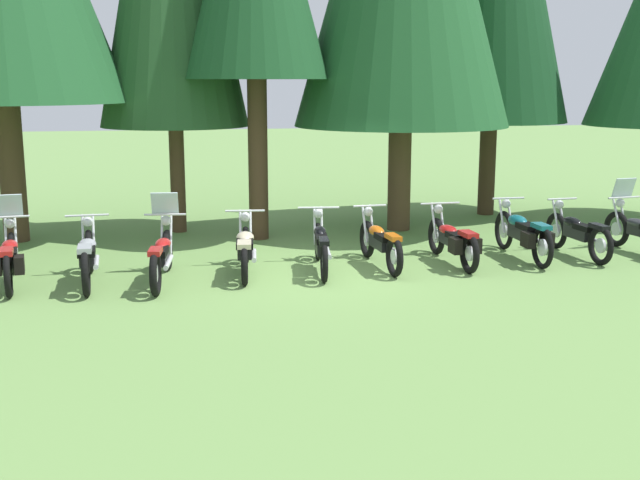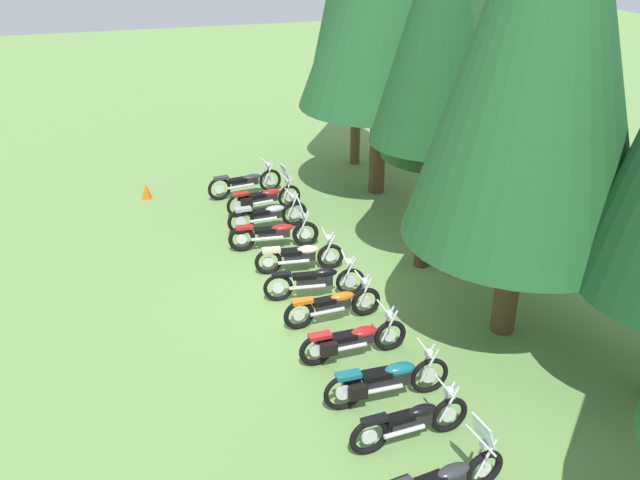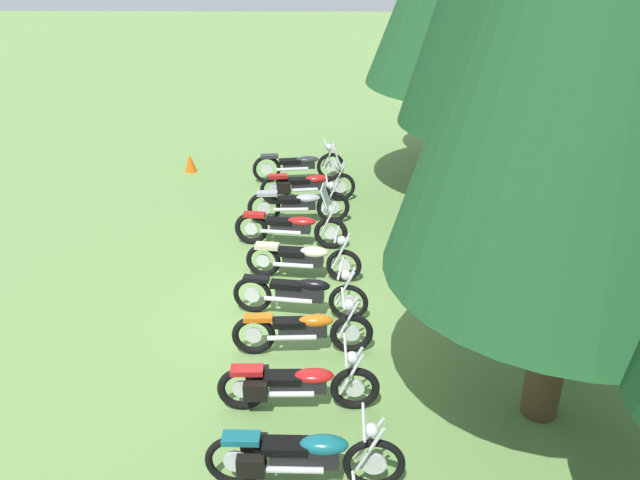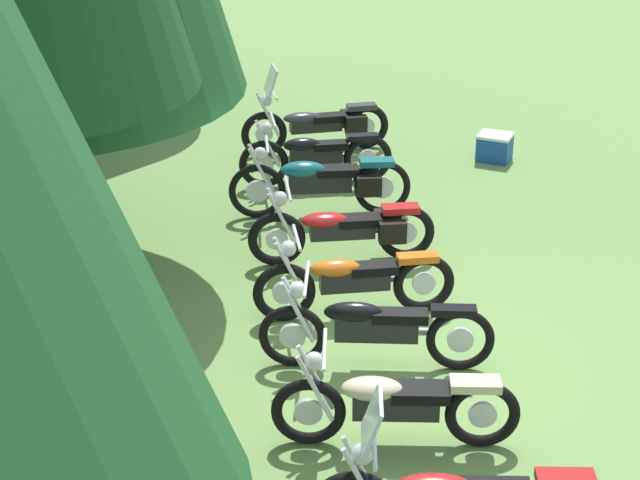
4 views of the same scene
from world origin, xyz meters
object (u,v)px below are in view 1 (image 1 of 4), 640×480
motorcycle_2 (88,256)px  motorcycle_3 (162,254)px  motorcycle_5 (321,244)px  motorcycle_8 (523,233)px  motorcycle_6 (380,242)px  motorcycle_9 (577,233)px  motorcycle_4 (245,248)px  motorcycle_1 (10,257)px  motorcycle_7 (453,240)px

motorcycle_2 → motorcycle_3: 1.15m
motorcycle_5 → motorcycle_8: bearing=-80.1°
motorcycle_2 → motorcycle_6: motorcycle_2 is taller
motorcycle_9 → motorcycle_2: bearing=89.2°
motorcycle_4 → motorcycle_5: motorcycle_5 is taller
motorcycle_6 → motorcycle_1: bearing=88.8°
motorcycle_4 → motorcycle_6: (2.34, 0.08, -0.01)m
motorcycle_7 → motorcycle_9: (2.45, 0.16, 0.01)m
motorcycle_3 → motorcycle_9: size_ratio=1.09×
motorcycle_2 → motorcycle_3: (1.15, -0.09, -0.00)m
motorcycle_2 → motorcycle_3: motorcycle_3 is taller
motorcycle_7 → motorcycle_8: (1.38, 0.14, 0.05)m
motorcycle_3 → motorcycle_8: motorcycle_3 is taller
motorcycle_5 → motorcycle_6: 1.06m
motorcycle_9 → motorcycle_4: bearing=88.3°
motorcycle_8 → motorcycle_2: bearing=93.4°
motorcycle_3 → motorcycle_8: (6.39, 0.44, 0.03)m
motorcycle_2 → motorcycle_6: bearing=-89.5°
motorcycle_2 → motorcycle_8: size_ratio=0.95×
motorcycle_5 → motorcycle_9: 4.81m
motorcycle_9 → motorcycle_7: bearing=90.5°
motorcycle_1 → motorcycle_5: bearing=-96.6°
motorcycle_1 → motorcycle_5: (4.98, 0.07, -0.02)m
motorcycle_1 → motorcycle_3: bearing=-102.8°
motorcycle_1 → motorcycle_3: motorcycle_1 is taller
motorcycle_2 → motorcycle_9: size_ratio=1.05×
motorcycle_1 → motorcycle_2: 1.19m
motorcycle_2 → motorcycle_5: (3.79, 0.20, -0.01)m
motorcycle_3 → motorcycle_2: bearing=92.0°
motorcycle_4 → motorcycle_7: motorcycle_7 is taller
motorcycle_1 → motorcycle_4: 3.70m
motorcycle_3 → motorcycle_5: (2.64, 0.29, -0.00)m
motorcycle_3 → motorcycle_1: bearing=91.2°
motorcycle_4 → motorcycle_5: size_ratio=0.94×
motorcycle_5 → motorcycle_6: size_ratio=1.05×
motorcycle_3 → motorcycle_9: bearing=-79.9°
motorcycle_3 → motorcycle_8: size_ratio=0.99×
motorcycle_2 → motorcycle_9: (8.60, 0.37, -0.02)m
motorcycle_6 → motorcycle_2: bearing=90.6°
motorcycle_8 → motorcycle_1: bearing=92.2°
motorcycle_2 → motorcycle_6: 4.86m
motorcycle_5 → motorcycle_6: bearing=-78.1°
motorcycle_3 → motorcycle_6: (3.70, 0.37, -0.02)m
motorcycle_4 → motorcycle_8: motorcycle_8 is taller
motorcycle_7 → motorcycle_8: motorcycle_8 is taller
motorcycle_3 → motorcycle_5: motorcycle_3 is taller
motorcycle_5 → motorcycle_7: size_ratio=1.04×
motorcycle_7 → motorcycle_9: size_ratio=1.04×
motorcycle_6 → motorcycle_7: motorcycle_7 is taller
motorcycle_6 → motorcycle_3: bearing=93.1°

